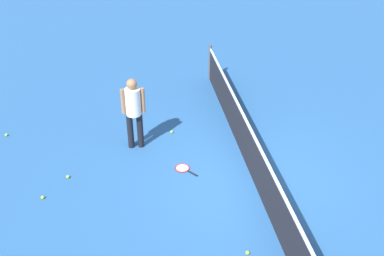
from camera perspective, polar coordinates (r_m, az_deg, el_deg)
name	(u,v)px	position (r m, az deg, el deg)	size (l,w,h in m)	color
ground_plane	(254,182)	(9.31, 7.94, -6.87)	(40.00, 40.00, 0.00)	#265693
court_net	(256,162)	(9.01, 8.17, -4.37)	(10.09, 0.09, 1.07)	#4C4C51
player_near_side	(133,108)	(9.85, -7.46, 2.55)	(0.35, 0.52, 1.70)	black
tennis_racket_near_player	(183,169)	(9.57, -1.12, -5.18)	(0.56, 0.51, 0.03)	red
tennis_ball_by_net	(43,197)	(9.27, -18.49, -8.38)	(0.07, 0.07, 0.07)	#C6E033
tennis_ball_midcourt	(6,135)	(11.52, -22.57, -0.81)	(0.07, 0.07, 0.07)	#C6E033
tennis_ball_baseline	(172,132)	(10.77, -2.60, -0.49)	(0.07, 0.07, 0.07)	#C6E033
tennis_ball_stray_left	(248,253)	(7.84, 7.08, -15.49)	(0.07, 0.07, 0.07)	#C6E033
tennis_ball_stray_right	(68,177)	(9.66, -15.53, -6.00)	(0.07, 0.07, 0.07)	#C6E033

